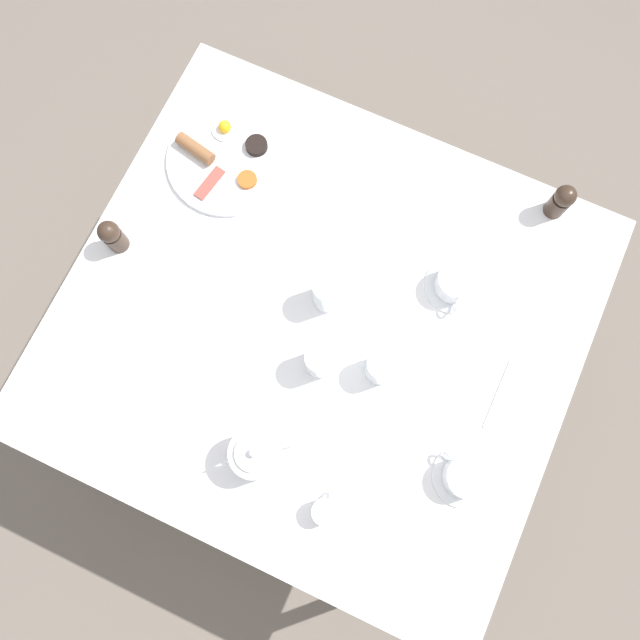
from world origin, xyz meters
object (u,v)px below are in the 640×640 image
(breakfast_plate, at_px, (226,158))
(water_glass_tall, at_px, (320,360))
(pepper_grinder, at_px, (561,201))
(water_glass_short, at_px, (381,367))
(teapot_near, at_px, (258,454))
(wine_glass_spare, at_px, (328,293))
(teacup_with_saucer_right, at_px, (464,477))
(fork_by_plate, at_px, (499,394))
(teacup_with_saucer_left, at_px, (455,283))
(creamer_jug, at_px, (325,511))
(salt_grinder, at_px, (112,236))
(knife_by_plate, at_px, (183,368))

(breakfast_plate, height_order, water_glass_tall, water_glass_tall)
(pepper_grinder, bearing_deg, water_glass_short, 157.03)
(teapot_near, xyz_separation_m, water_glass_tall, (0.24, -0.04, 0.00))
(wine_glass_spare, bearing_deg, teacup_with_saucer_right, -119.31)
(water_glass_short, bearing_deg, wine_glass_spare, 59.63)
(water_glass_short, bearing_deg, fork_by_plate, -76.92)
(teacup_with_saucer_right, height_order, pepper_grinder, pepper_grinder)
(teapot_near, bearing_deg, water_glass_tall, -139.68)
(teacup_with_saucer_right, distance_m, water_glass_short, 0.29)
(teapot_near, bearing_deg, teacup_with_saucer_left, -155.40)
(teapot_near, bearing_deg, teacup_with_saucer_right, 157.61)
(water_glass_short, bearing_deg, pepper_grinder, -22.97)
(teacup_with_saucer_right, relative_size, water_glass_tall, 1.32)
(wine_glass_spare, xyz_separation_m, fork_by_plate, (-0.04, -0.44, -0.05))
(teacup_with_saucer_right, bearing_deg, fork_by_plate, -2.95)
(water_glass_tall, bearing_deg, breakfast_plate, 48.99)
(teacup_with_saucer_left, height_order, fork_by_plate, teacup_with_saucer_left)
(teacup_with_saucer_right, xyz_separation_m, creamer_jug, (-0.19, 0.24, -0.00))
(water_glass_tall, height_order, creamer_jug, water_glass_tall)
(teapot_near, xyz_separation_m, teacup_with_saucer_left, (0.53, -0.24, -0.02))
(fork_by_plate, bearing_deg, salt_grinder, 92.55)
(pepper_grinder, bearing_deg, teacup_with_saucer_left, 152.16)
(teacup_with_saucer_left, relative_size, pepper_grinder, 1.25)
(pepper_grinder, xyz_separation_m, salt_grinder, (-0.51, 0.90, 0.00))
(teacup_with_saucer_right, height_order, water_glass_short, water_glass_short)
(wine_glass_spare, relative_size, salt_grinder, 1.00)
(teapot_near, distance_m, teacup_with_saucer_right, 0.44)
(teacup_with_saucer_right, distance_m, salt_grinder, 0.94)
(teacup_with_saucer_right, xyz_separation_m, water_glass_short, (0.14, 0.25, 0.01))
(pepper_grinder, distance_m, salt_grinder, 1.03)
(water_glass_tall, xyz_separation_m, knife_by_plate, (-0.14, 0.28, -0.05))
(salt_grinder, xyz_separation_m, fork_by_plate, (0.04, -0.94, -0.05))
(teacup_with_saucer_right, relative_size, fork_by_plate, 0.80)
(breakfast_plate, bearing_deg, wine_glass_spare, -120.52)
(water_glass_tall, bearing_deg, teapot_near, 171.28)
(breakfast_plate, xyz_separation_m, fork_by_plate, (-0.26, -0.81, -0.01))
(breakfast_plate, xyz_separation_m, water_glass_short, (-0.32, -0.54, 0.03))
(breakfast_plate, height_order, wine_glass_spare, wine_glass_spare)
(fork_by_plate, bearing_deg, teacup_with_saucer_right, 177.05)
(teapot_near, xyz_separation_m, creamer_jug, (-0.05, -0.18, -0.02))
(teapot_near, xyz_separation_m, teacup_with_saucer_right, (0.14, -0.42, -0.02))
(teacup_with_saucer_right, bearing_deg, wine_glass_spare, 60.69)
(teacup_with_saucer_left, bearing_deg, breakfast_plate, 83.53)
(water_glass_short, distance_m, pepper_grinder, 0.57)
(water_glass_tall, relative_size, wine_glass_spare, 0.95)
(salt_grinder, bearing_deg, teacup_with_saucer_right, -99.64)
(water_glass_short, bearing_deg, teapot_near, 149.66)
(fork_by_plate, height_order, knife_by_plate, same)
(teacup_with_saucer_left, bearing_deg, creamer_jug, 173.71)
(pepper_grinder, bearing_deg, creamer_jug, 166.17)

